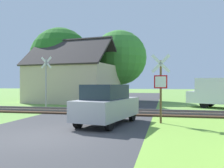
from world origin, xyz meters
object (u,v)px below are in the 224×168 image
at_px(house, 73,82).
at_px(tree_left, 60,58).
at_px(parked_car, 107,104).
at_px(tree_center, 119,58).
at_px(crossing_sign_far, 46,79).
at_px(stop_sign_near, 161,84).

bearing_deg(house, tree_left, 142.43).
xyz_separation_m(tree_left, parked_car, (8.84, -15.00, -3.81)).
bearing_deg(house, tree_center, 50.83).
bearing_deg(tree_center, crossing_sign_far, -110.31).
bearing_deg(stop_sign_near, crossing_sign_far, -29.96).
xyz_separation_m(crossing_sign_far, tree_left, (-2.79, 8.87, 2.51)).
bearing_deg(stop_sign_near, house, -50.90).
distance_m(crossing_sign_far, house, 6.30).
relative_size(stop_sign_near, tree_center, 0.42).
height_order(stop_sign_near, tree_center, tree_center).
distance_m(house, tree_center, 5.98).
height_order(house, parked_car, house).
height_order(crossing_sign_far, parked_car, crossing_sign_far).
bearing_deg(tree_center, parked_car, -81.53).
height_order(stop_sign_near, crossing_sign_far, crossing_sign_far).
height_order(tree_center, parked_car, tree_center).
relative_size(crossing_sign_far, parked_car, 0.90).
distance_m(tree_center, tree_left, 6.53).
distance_m(stop_sign_near, house, 14.46).
xyz_separation_m(stop_sign_near, crossing_sign_far, (-8.38, 5.27, 0.40)).
xyz_separation_m(house, tree_center, (3.96, 3.61, 2.66)).
bearing_deg(tree_left, tree_center, 9.07).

